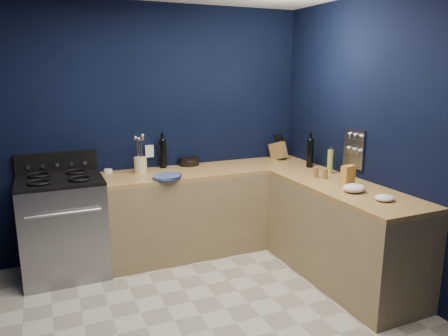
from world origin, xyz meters
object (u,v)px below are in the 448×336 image
plate_stack (167,177)px  utensil_crock (140,165)px  gas_range (64,228)px  crouton_bag (348,177)px  knife_block (278,151)px

plate_stack → utensil_crock: 0.39m
gas_range → utensil_crock: 0.95m
gas_range → utensil_crock: (0.79, 0.13, 0.52)m
gas_range → plate_stack: plate_stack is taller
plate_stack → crouton_bag: size_ratio=1.36×
gas_range → crouton_bag: 2.69m
plate_stack → utensil_crock: bearing=116.4°
utensil_crock → knife_block: bearing=1.5°
utensil_crock → gas_range: bearing=-170.7°
plate_stack → knife_block: (1.47, 0.39, 0.08)m
gas_range → utensil_crock: bearing=9.3°
plate_stack → crouton_bag: 1.69m
gas_range → plate_stack: size_ratio=3.40×
gas_range → knife_block: bearing=4.0°
gas_range → knife_block: (2.43, 0.17, 0.54)m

